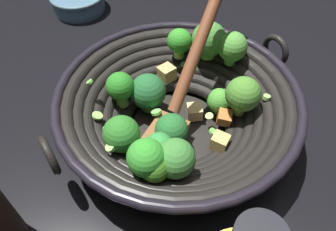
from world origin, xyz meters
TOP-DOWN VIEW (x-y plane):
  - ground_plane at (0.00, 0.00)m, footprint 4.00×4.00m
  - wok at (0.00, 0.00)m, footprint 0.36×0.39m
  - prep_bowl at (-0.39, 0.16)m, footprint 0.12×0.12m

SIDE VIEW (x-z plane):
  - ground_plane at x=0.00m, z-range 0.00..0.00m
  - prep_bowl at x=-0.39m, z-range 0.00..0.04m
  - wok at x=0.00m, z-range -0.07..0.18m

